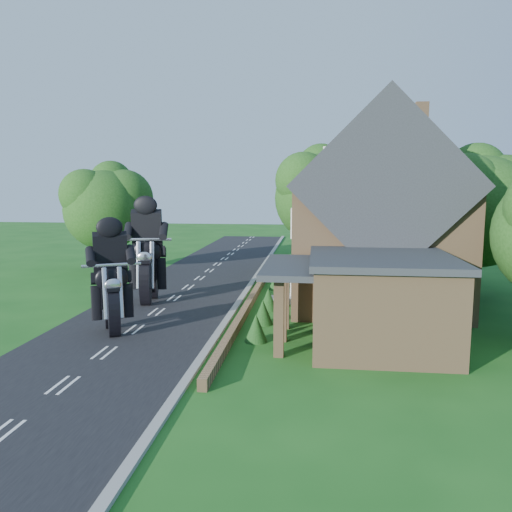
# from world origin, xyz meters

# --- Properties ---
(ground) EXTENTS (120.00, 120.00, 0.00)m
(ground) POSITION_xyz_m (0.00, 0.00, 0.00)
(ground) COLOR #185016
(ground) RESTS_ON ground
(road) EXTENTS (7.00, 80.00, 0.02)m
(road) POSITION_xyz_m (0.00, 0.00, 0.01)
(road) COLOR black
(road) RESTS_ON ground
(kerb) EXTENTS (0.30, 80.00, 0.12)m
(kerb) POSITION_xyz_m (3.65, 0.00, 0.06)
(kerb) COLOR gray
(kerb) RESTS_ON ground
(garden_wall) EXTENTS (0.30, 22.00, 0.40)m
(garden_wall) POSITION_xyz_m (4.30, 5.00, 0.20)
(garden_wall) COLOR #926F4A
(garden_wall) RESTS_ON ground
(house) EXTENTS (9.54, 8.64, 10.24)m
(house) POSITION_xyz_m (10.49, 6.00, 4.34)
(house) COLOR #926F4A
(house) RESTS_ON ground
(annex) EXTENTS (7.05, 5.94, 3.44)m
(annex) POSITION_xyz_m (9.87, -0.80, 1.77)
(annex) COLOR #926F4A
(annex) RESTS_ON ground
(tree_house_right) EXTENTS (6.51, 6.00, 8.40)m
(tree_house_right) POSITION_xyz_m (16.65, 8.62, 5.19)
(tree_house_right) COLOR black
(tree_house_right) RESTS_ON ground
(tree_behind_house) EXTENTS (7.81, 7.20, 10.08)m
(tree_behind_house) POSITION_xyz_m (14.18, 16.14, 6.23)
(tree_behind_house) COLOR black
(tree_behind_house) RESTS_ON ground
(tree_behind_left) EXTENTS (6.94, 6.40, 9.16)m
(tree_behind_left) POSITION_xyz_m (8.16, 17.13, 5.73)
(tree_behind_left) COLOR black
(tree_behind_left) RESTS_ON ground
(tree_far_road) EXTENTS (6.08, 5.60, 7.84)m
(tree_far_road) POSITION_xyz_m (-6.86, 14.11, 4.84)
(tree_far_road) COLOR black
(tree_far_road) RESTS_ON ground
(shrub_a) EXTENTS (0.90, 0.90, 1.10)m
(shrub_a) POSITION_xyz_m (5.30, -1.00, 0.55)
(shrub_a) COLOR #133912
(shrub_a) RESTS_ON ground
(shrub_b) EXTENTS (0.90, 0.90, 1.10)m
(shrub_b) POSITION_xyz_m (5.30, 1.50, 0.55)
(shrub_b) COLOR #133912
(shrub_b) RESTS_ON ground
(shrub_c) EXTENTS (0.90, 0.90, 1.10)m
(shrub_c) POSITION_xyz_m (5.30, 4.00, 0.55)
(shrub_c) COLOR #133912
(shrub_c) RESTS_ON ground
(shrub_d) EXTENTS (0.90, 0.90, 1.10)m
(shrub_d) POSITION_xyz_m (5.30, 9.00, 0.55)
(shrub_d) COLOR #133912
(shrub_d) RESTS_ON ground
(shrub_e) EXTENTS (0.90, 0.90, 1.10)m
(shrub_e) POSITION_xyz_m (5.30, 11.50, 0.55)
(shrub_e) COLOR #133912
(shrub_e) RESTS_ON ground
(shrub_f) EXTENTS (0.90, 0.90, 1.10)m
(shrub_f) POSITION_xyz_m (5.30, 14.00, 0.55)
(shrub_f) COLOR #133912
(shrub_f) RESTS_ON ground
(motorcycle_lead) EXTENTS (1.06, 1.54, 1.43)m
(motorcycle_lead) POSITION_xyz_m (-0.69, -0.55, 0.72)
(motorcycle_lead) COLOR black
(motorcycle_lead) RESTS_ON ground
(motorcycle_follow) EXTENTS (0.67, 1.82, 1.65)m
(motorcycle_follow) POSITION_xyz_m (-1.03, 4.93, 0.83)
(motorcycle_follow) COLOR black
(motorcycle_follow) RESTS_ON ground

